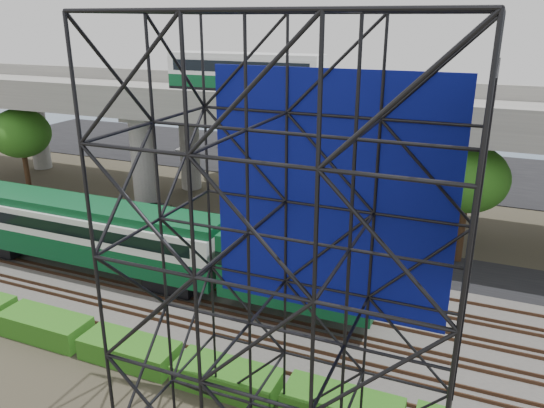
% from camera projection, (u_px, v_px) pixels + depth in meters
% --- Properties ---
extents(ground, '(140.00, 140.00, 0.00)m').
position_uv_depth(ground, '(165.00, 311.00, 28.44)').
color(ground, '#474233').
rests_on(ground, ground).
extents(ballast_bed, '(90.00, 12.00, 0.20)m').
position_uv_depth(ballast_bed, '(184.00, 292.00, 30.15)').
color(ballast_bed, slate).
rests_on(ballast_bed, ground).
extents(service_road, '(90.00, 5.00, 0.08)m').
position_uv_depth(service_road, '(248.00, 239.00, 37.56)').
color(service_road, black).
rests_on(service_road, ground).
extents(parking_lot, '(90.00, 18.00, 0.08)m').
position_uv_depth(parking_lot, '(339.00, 161.00, 58.00)').
color(parking_lot, black).
rests_on(parking_lot, ground).
extents(harbor_water, '(140.00, 40.00, 0.03)m').
position_uv_depth(harbor_water, '(381.00, 126.00, 77.15)').
color(harbor_water, '#41556B').
rests_on(harbor_water, ground).
extents(rail_tracks, '(90.00, 9.52, 0.16)m').
position_uv_depth(rail_tracks, '(184.00, 289.00, 30.09)').
color(rail_tracks, '#472D1E').
rests_on(rail_tracks, ballast_bed).
extents(commuter_train, '(29.30, 3.06, 4.30)m').
position_uv_depth(commuter_train, '(109.00, 234.00, 31.03)').
color(commuter_train, black).
rests_on(commuter_train, rail_tracks).
extents(overpass, '(80.00, 12.00, 12.40)m').
position_uv_depth(overpass, '(275.00, 112.00, 39.70)').
color(overpass, '#9E9B93').
rests_on(overpass, ground).
extents(scaffold_tower, '(9.36, 6.36, 15.00)m').
position_uv_depth(scaffold_tower, '(297.00, 289.00, 15.23)').
color(scaffold_tower, black).
rests_on(scaffold_tower, ground).
extents(hedge_strip, '(34.60, 1.80, 1.20)m').
position_uv_depth(hedge_strip, '(130.00, 350.00, 24.15)').
color(hedge_strip, '#286316').
rests_on(hedge_strip, ground).
extents(trees, '(40.94, 16.94, 7.69)m').
position_uv_depth(trees, '(224.00, 141.00, 42.36)').
color(trees, '#382314').
rests_on(trees, ground).
extents(suv, '(4.80, 2.66, 1.27)m').
position_uv_depth(suv, '(163.00, 213.00, 40.69)').
color(suv, black).
rests_on(suv, service_road).
extents(parked_cars, '(35.62, 9.54, 1.27)m').
position_uv_depth(parked_cars, '(343.00, 157.00, 57.14)').
color(parked_cars, '#B8B8B8').
rests_on(parked_cars, parking_lot).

